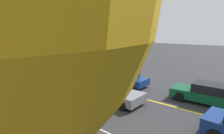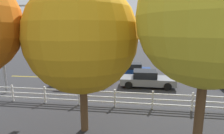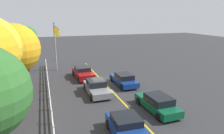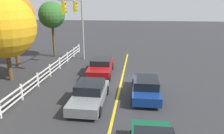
# 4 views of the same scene
# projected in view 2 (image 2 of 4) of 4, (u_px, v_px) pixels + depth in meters

# --- Properties ---
(ground_plane) EXTENTS (120.00, 120.00, 0.00)m
(ground_plane) POSITION_uv_depth(u_px,v_px,m) (104.00, 79.00, 18.17)
(ground_plane) COLOR #2D2D30
(lane_center_stripe) EXTENTS (28.00, 0.16, 0.01)m
(lane_center_stripe) POSITION_uv_depth(u_px,v_px,m) (145.00, 81.00, 17.65)
(lane_center_stripe) COLOR gold
(lane_center_stripe) RESTS_ON ground_plane
(signal_assembly) EXTENTS (7.01, 0.38, 6.92)m
(signal_assembly) POSITION_uv_depth(u_px,v_px,m) (26.00, 30.00, 13.07)
(signal_assembly) COLOR gray
(signal_assembly) RESTS_ON ground_plane
(car_0) EXTENTS (4.68, 2.02, 1.39)m
(car_0) POSITION_uv_depth(u_px,v_px,m) (198.00, 71.00, 18.81)
(car_0) COLOR #0C4C2D
(car_0) RESTS_ON ground_plane
(car_1) EXTENTS (4.60, 1.98, 1.36)m
(car_1) POSITION_uv_depth(u_px,v_px,m) (130.00, 70.00, 19.57)
(car_1) COLOR navy
(car_1) RESTS_ON ground_plane
(car_2) EXTENTS (4.88, 2.18, 1.44)m
(car_2) POSITION_uv_depth(u_px,v_px,m) (80.00, 77.00, 16.32)
(car_2) COLOR maroon
(car_2) RESTS_ON ground_plane
(car_4) EXTENTS (4.62, 2.01, 1.39)m
(car_4) POSITION_uv_depth(u_px,v_px,m) (147.00, 79.00, 15.85)
(car_4) COLOR slate
(car_4) RESTS_ON ground_plane
(white_rail_fence) EXTENTS (26.10, 0.10, 1.15)m
(white_rail_fence) POSITION_uv_depth(u_px,v_px,m) (133.00, 99.00, 11.52)
(white_rail_fence) COLOR white
(white_rail_fence) RESTS_ON ground_plane
(tree_0) EXTENTS (5.04, 5.04, 7.03)m
(tree_0) POSITION_uv_depth(u_px,v_px,m) (82.00, 38.00, 8.17)
(tree_0) COLOR brown
(tree_0) RESTS_ON ground_plane
(tree_1) EXTENTS (4.96, 4.96, 7.80)m
(tree_1) POSITION_uv_depth(u_px,v_px,m) (210.00, 16.00, 6.15)
(tree_1) COLOR brown
(tree_1) RESTS_ON ground_plane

